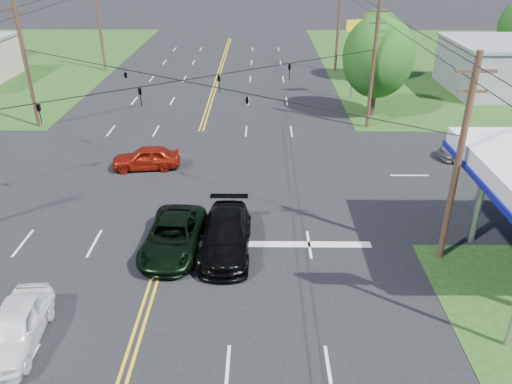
{
  "coord_description": "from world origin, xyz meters",
  "views": [
    {
      "loc": [
        4.6,
        -16.49,
        13.3
      ],
      "look_at": [
        4.39,
        6.0,
        1.85
      ],
      "focal_mm": 35.0,
      "sensor_mm": 36.0,
      "label": 1
    }
  ],
  "objects_px": {
    "pole_right_far": "(338,23)",
    "suv_black": "(226,235)",
    "pole_ne": "(373,65)",
    "tree_right_a": "(378,57)",
    "pole_se": "(458,161)",
    "pickup_dkgreen": "(173,236)",
    "pickup_white": "(15,327)",
    "pole_left_far": "(99,23)",
    "tree_right_b": "(377,39)",
    "pole_nw": "(26,64)"
  },
  "relations": [
    {
      "from": "pole_right_far",
      "to": "pickup_white",
      "type": "bearing_deg",
      "value": -112.0
    },
    {
      "from": "pole_left_far",
      "to": "pickup_dkgreen",
      "type": "height_order",
      "value": "pole_left_far"
    },
    {
      "from": "suv_black",
      "to": "pickup_white",
      "type": "bearing_deg",
      "value": -139.06
    },
    {
      "from": "pickup_white",
      "to": "tree_right_a",
      "type": "bearing_deg",
      "value": 51.53
    },
    {
      "from": "pole_nw",
      "to": "pole_ne",
      "type": "relative_size",
      "value": 1.0
    },
    {
      "from": "tree_right_b",
      "to": "pickup_white",
      "type": "height_order",
      "value": "tree_right_b"
    },
    {
      "from": "pole_se",
      "to": "suv_black",
      "type": "height_order",
      "value": "pole_se"
    },
    {
      "from": "pole_nw",
      "to": "suv_black",
      "type": "xyz_separation_m",
      "value": [
        16.0,
        -17.5,
        -4.09
      ]
    },
    {
      "from": "pole_left_far",
      "to": "pickup_white",
      "type": "distance_m",
      "value": 43.83
    },
    {
      "from": "pole_nw",
      "to": "pickup_dkgreen",
      "type": "height_order",
      "value": "pole_nw"
    },
    {
      "from": "tree_right_a",
      "to": "pickup_white",
      "type": "distance_m",
      "value": 32.63
    },
    {
      "from": "pole_nw",
      "to": "tree_right_b",
      "type": "bearing_deg",
      "value": 26.95
    },
    {
      "from": "suv_black",
      "to": "pickup_white",
      "type": "height_order",
      "value": "suv_black"
    },
    {
      "from": "pole_right_far",
      "to": "tree_right_b",
      "type": "xyz_separation_m",
      "value": [
        3.5,
        -4.0,
        -0.95
      ]
    },
    {
      "from": "pole_se",
      "to": "pickup_dkgreen",
      "type": "distance_m",
      "value": 13.18
    },
    {
      "from": "pole_se",
      "to": "pickup_dkgreen",
      "type": "bearing_deg",
      "value": 177.71
    },
    {
      "from": "pole_left_far",
      "to": "tree_right_b",
      "type": "relative_size",
      "value": 1.41
    },
    {
      "from": "pole_left_far",
      "to": "pickup_white",
      "type": "height_order",
      "value": "pole_left_far"
    },
    {
      "from": "pole_right_far",
      "to": "pickup_white",
      "type": "height_order",
      "value": "pole_right_far"
    },
    {
      "from": "pole_left_far",
      "to": "pole_right_far",
      "type": "distance_m",
      "value": 26.0
    },
    {
      "from": "pole_nw",
      "to": "pickup_dkgreen",
      "type": "xyz_separation_m",
      "value": [
        13.5,
        -17.5,
        -4.16
      ]
    },
    {
      "from": "pole_left_far",
      "to": "suv_black",
      "type": "height_order",
      "value": "pole_left_far"
    },
    {
      "from": "pole_ne",
      "to": "tree_right_a",
      "type": "height_order",
      "value": "pole_ne"
    },
    {
      "from": "pole_left_far",
      "to": "pole_right_far",
      "type": "height_order",
      "value": "same"
    },
    {
      "from": "pole_left_far",
      "to": "pickup_white",
      "type": "bearing_deg",
      "value": -78.44
    },
    {
      "from": "tree_right_b",
      "to": "pickup_dkgreen",
      "type": "relative_size",
      "value": 1.3
    },
    {
      "from": "pole_ne",
      "to": "tree_right_a",
      "type": "distance_m",
      "value": 3.16
    },
    {
      "from": "pole_se",
      "to": "pole_left_far",
      "type": "xyz_separation_m",
      "value": [
        -26.0,
        37.0,
        0.25
      ]
    },
    {
      "from": "suv_black",
      "to": "pickup_white",
      "type": "relative_size",
      "value": 1.27
    },
    {
      "from": "pole_nw",
      "to": "pickup_white",
      "type": "bearing_deg",
      "value": -69.78
    },
    {
      "from": "pole_se",
      "to": "pickup_dkgreen",
      "type": "xyz_separation_m",
      "value": [
        -12.5,
        0.5,
        -4.16
      ]
    },
    {
      "from": "pole_right_far",
      "to": "suv_black",
      "type": "bearing_deg",
      "value": -105.32
    },
    {
      "from": "tree_right_a",
      "to": "tree_right_b",
      "type": "bearing_deg",
      "value": 78.23
    },
    {
      "from": "pole_se",
      "to": "pole_nw",
      "type": "height_order",
      "value": "same"
    },
    {
      "from": "pole_left_far",
      "to": "suv_black",
      "type": "xyz_separation_m",
      "value": [
        16.0,
        -36.5,
        -4.34
      ]
    },
    {
      "from": "pole_ne",
      "to": "tree_right_b",
      "type": "relative_size",
      "value": 1.34
    },
    {
      "from": "pickup_white",
      "to": "pole_right_far",
      "type": "bearing_deg",
      "value": 63.88
    },
    {
      "from": "pole_ne",
      "to": "pickup_white",
      "type": "xyz_separation_m",
      "value": [
        -17.26,
        -23.73,
        -4.16
      ]
    },
    {
      "from": "pole_nw",
      "to": "pole_ne",
      "type": "height_order",
      "value": "same"
    },
    {
      "from": "pole_nw",
      "to": "tree_right_a",
      "type": "xyz_separation_m",
      "value": [
        27.0,
        3.0,
        -0.05
      ]
    },
    {
      "from": "pickup_white",
      "to": "pole_se",
      "type": "bearing_deg",
      "value": 14.22
    },
    {
      "from": "pole_ne",
      "to": "suv_black",
      "type": "relative_size",
      "value": 1.67
    },
    {
      "from": "pole_ne",
      "to": "pickup_white",
      "type": "bearing_deg",
      "value": -126.03
    },
    {
      "from": "pole_nw",
      "to": "pickup_white",
      "type": "relative_size",
      "value": 2.13
    },
    {
      "from": "pole_se",
      "to": "pole_ne",
      "type": "relative_size",
      "value": 1.0
    },
    {
      "from": "pole_left_far",
      "to": "tree_right_b",
      "type": "bearing_deg",
      "value": -7.72
    },
    {
      "from": "pole_nw",
      "to": "tree_right_a",
      "type": "distance_m",
      "value": 27.17
    },
    {
      "from": "pole_ne",
      "to": "pickup_dkgreen",
      "type": "bearing_deg",
      "value": -125.54
    },
    {
      "from": "pole_ne",
      "to": "tree_right_a",
      "type": "xyz_separation_m",
      "value": [
        1.0,
        3.0,
        -0.05
      ]
    },
    {
      "from": "pole_nw",
      "to": "suv_black",
      "type": "relative_size",
      "value": 1.67
    }
  ]
}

